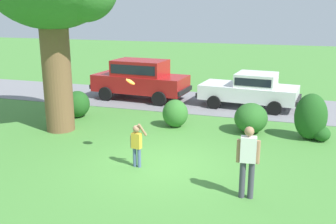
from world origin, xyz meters
name	(u,v)px	position (x,y,z in m)	size (l,w,h in m)	color
ground_plane	(159,164)	(0.00, 0.00, 0.00)	(80.00, 80.00, 0.00)	#478438
driveway_strip	(213,103)	(0.00, 7.66, 0.01)	(28.00, 4.40, 0.02)	slate
shrub_near_tree	(76,105)	(-4.86, 3.63, 0.49)	(1.15, 1.12, 1.07)	#1E511C
shrub_centre_left	(175,113)	(-0.62, 3.60, 0.52)	(0.96, 0.89, 1.04)	#33702B
shrub_centre	(251,118)	(2.14, 3.77, 0.53)	(1.17, 1.29, 1.06)	#286023
shrub_centre_right	(312,118)	(4.15, 3.64, 0.74)	(1.20, 0.99, 1.58)	#1E511C
parked_sedan	(251,89)	(1.71, 7.48, 0.85)	(4.55, 2.39, 1.56)	white
parked_suv	(140,77)	(-3.56, 7.45, 1.08)	(4.81, 2.34, 1.92)	maroon
child_thrower	(137,142)	(-0.52, -0.36, 0.72)	(0.46, 0.24, 1.29)	#4C608C
frisbee	(130,82)	(-0.91, 0.21, 2.30)	(0.27, 0.28, 0.19)	orange
adult_onlooker	(248,158)	(2.61, -1.27, 0.98)	(0.53, 0.26, 1.74)	#3F3F4C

